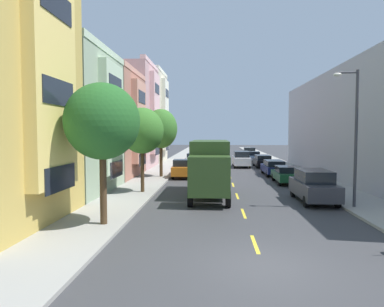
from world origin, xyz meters
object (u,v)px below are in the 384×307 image
street_tree_nearest (102,122)px  parked_wagon_navy (273,167)px  street_tree_second (142,131)px  street_lamp (354,129)px  street_tree_third (161,129)px  parked_hatchback_sky (254,156)px  moving_white_sedan (241,159)px  parked_suv_charcoal (314,186)px  parked_wagon_black (262,161)px  parked_sedan_silver (193,158)px  parked_hatchback_red (195,155)px  parked_pickup_champagne (250,153)px  delivery_box_truck (210,165)px  parked_pickup_orange (184,168)px  parked_sedan_forest (286,174)px

street_tree_nearest → parked_wagon_navy: street_tree_nearest is taller
street_tree_second → street_lamp: bearing=-18.3°
street_tree_third → parked_wagon_navy: size_ratio=1.31×
parked_hatchback_sky → moving_white_sedan: (-2.40, -8.03, 0.23)m
street_tree_third → parked_hatchback_sky: size_ratio=1.54×
street_tree_third → street_tree_second: bearing=-90.0°
parked_suv_charcoal → parked_wagon_black: size_ratio=1.02×
parked_sedan_silver → moving_white_sedan: bearing=-31.7°
parked_suv_charcoal → parked_hatchback_red: size_ratio=1.19×
parked_pickup_champagne → delivery_box_truck: bearing=-100.1°
street_tree_second → street_tree_third: size_ratio=0.92×
delivery_box_truck → parked_pickup_champagne: 35.10m
street_tree_third → moving_white_sedan: (8.20, 10.80, -3.53)m
parked_pickup_champagne → parked_pickup_orange: bearing=-109.4°
street_tree_third → parked_sedan_forest: street_tree_third is taller
delivery_box_truck → parked_sedan_forest: bearing=45.2°
parked_hatchback_sky → parked_pickup_orange: parked_pickup_orange is taller
street_tree_nearest → street_lamp: bearing=19.5°
street_tree_second → parked_pickup_orange: street_tree_second is taller
parked_sedan_silver → parked_pickup_orange: 13.88m
parked_sedan_forest → parked_hatchback_red: bearing=109.6°
parked_wagon_black → moving_white_sedan: moving_white_sedan is taller
street_tree_third → delivery_box_truck: (4.60, -9.11, -2.49)m
parked_suv_charcoal → parked_hatchback_sky: size_ratio=1.19×
street_tree_second → street_lamp: (12.36, -4.10, 0.09)m
street_tree_nearest → parked_suv_charcoal: bearing=30.2°
parked_pickup_orange → moving_white_sedan: moving_white_sedan is taller
parked_wagon_navy → parked_pickup_orange: bearing=-167.7°
street_tree_nearest → parked_wagon_navy: size_ratio=1.31×
street_tree_third → parked_wagon_navy: bearing=13.4°
street_lamp → delivery_box_truck: (-7.76, 3.46, -2.36)m
street_tree_nearest → parked_hatchback_red: (2.01, 38.84, -3.88)m
moving_white_sedan → parked_sedan_forest: bearing=-79.1°
street_tree_third → parked_hatchback_sky: 21.94m
parked_sedan_forest → moving_white_sedan: (-2.62, 13.63, 0.24)m
street_tree_nearest → parked_wagon_navy: 22.55m
street_tree_second → street_tree_third: bearing=90.0°
parked_hatchback_sky → parked_wagon_black: same height
parked_pickup_champagne → street_tree_second: bearing=-107.6°
street_tree_third → parked_sedan_silver: bearing=81.7°
street_tree_third → parked_hatchback_sky: (10.60, 18.83, -3.76)m
delivery_box_truck → parked_sedan_silver: bearing=96.0°
parked_hatchback_sky → parked_wagon_navy: size_ratio=0.86×
street_tree_third → parked_hatchback_red: street_tree_third is taller
street_lamp → parked_sedan_forest: 10.51m
street_lamp → parked_hatchback_red: street_lamp is taller
delivery_box_truck → parked_sedan_forest: size_ratio=1.79×
parked_wagon_navy → street_lamp: bearing=-83.7°
delivery_box_truck → street_tree_third: bearing=116.8°
street_tree_third → parked_pickup_champagne: (10.75, 25.43, -3.69)m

